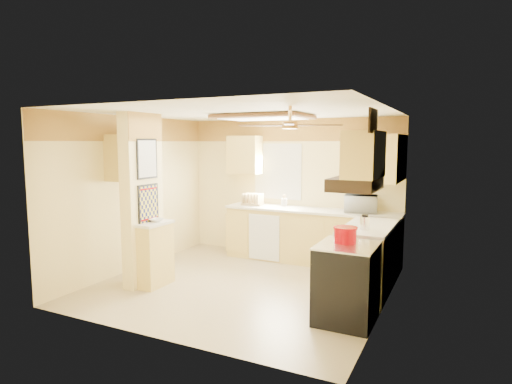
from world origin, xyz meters
The scene contains 34 objects.
floor centered at (0.00, 0.00, 0.00)m, with size 4.00×4.00×0.00m, color tan.
ceiling centered at (0.00, 0.00, 2.50)m, with size 4.00×4.00×0.00m, color white.
wall_back centered at (0.00, 1.90, 1.25)m, with size 4.00×4.00×0.00m, color #FDE69A.
wall_front centered at (0.00, -1.90, 1.25)m, with size 4.00×4.00×0.00m, color #FDE69A.
wall_left centered at (-2.00, 0.00, 1.25)m, with size 3.80×3.80×0.00m, color #FDE69A.
wall_right centered at (2.00, 0.00, 1.25)m, with size 3.80×3.80×0.00m, color #FDE69A.
wallpaper_border centered at (0.00, 1.88, 2.30)m, with size 4.00×0.02×0.40m, color gold.
partition_column centered at (-1.35, -0.55, 1.25)m, with size 0.20×0.70×2.50m, color #FDE69A.
partition_ledge centered at (-1.13, -0.55, 0.45)m, with size 0.25×0.55×0.90m, color #E6C968.
ledge_top centered at (-1.13, -0.55, 0.92)m, with size 0.28×0.58×0.04m, color silver.
lower_cabinets_back centered at (0.50, 1.60, 0.45)m, with size 3.00×0.60×0.90m, color #E6C968.
lower_cabinets_right centered at (1.70, 0.60, 0.45)m, with size 0.60×1.40×0.90m, color #E6C968.
countertop_back centered at (0.50, 1.59, 0.92)m, with size 3.04×0.64×0.04m, color silver.
countertop_right centered at (1.69, 0.60, 0.92)m, with size 0.64×1.44×0.04m, color silver.
dishwasher_panel centered at (-0.25, 1.29, 0.43)m, with size 0.58×0.02×0.80m, color white.
window centered at (-0.25, 1.89, 1.55)m, with size 0.92×0.02×1.02m.
upper_cab_back_left centered at (-0.85, 1.72, 1.85)m, with size 0.60×0.35×0.70m, color #E6C968.
upper_cab_back_right centered at (1.55, 1.72, 1.85)m, with size 0.90×0.35×0.70m, color #E6C968.
upper_cab_right centered at (1.82, 1.25, 1.85)m, with size 0.35×1.00×0.70m, color #E6C968.
upper_cab_left_wall centered at (-1.82, -0.25, 1.85)m, with size 0.35×0.75×0.70m, color #E6C968.
upper_cab_over_stove centered at (1.82, -0.55, 1.95)m, with size 0.35×0.76×0.52m, color #E6C968.
stove centered at (1.67, -0.55, 0.46)m, with size 0.68×0.77×0.92m.
range_hood centered at (1.74, -0.55, 1.62)m, with size 0.50×0.76×0.14m, color black.
poster_menu centered at (-1.24, -0.55, 1.85)m, with size 0.02×0.42×0.57m.
poster_nashville centered at (-1.24, -0.55, 1.20)m, with size 0.02×0.42×0.57m.
ceiling_light_panel centered at (0.10, 0.50, 2.46)m, with size 1.35×0.95×0.06m.
ceiling_fan centered at (1.00, -0.70, 2.29)m, with size 1.15×1.15×0.26m.
vent_grate centered at (1.98, -0.90, 2.30)m, with size 0.02×0.40×0.25m, color black.
microwave centered at (1.34, 1.63, 1.08)m, with size 0.52×0.35×0.29m, color white.
bowl centered at (-1.14, -0.51, 0.96)m, with size 0.19×0.19×0.05m, color white.
dutch_oven centered at (1.62, -0.48, 1.01)m, with size 0.28×0.28×0.19m.
kettle centered at (1.69, 0.26, 1.03)m, with size 0.13×0.13×0.20m.
dish_rack centered at (-0.62, 1.59, 1.02)m, with size 0.39×0.30×0.21m.
utensil_crock centered at (-0.05, 1.73, 1.01)m, with size 0.10×0.10×0.21m.
Camera 1 is at (2.83, -5.35, 2.09)m, focal length 30.00 mm.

